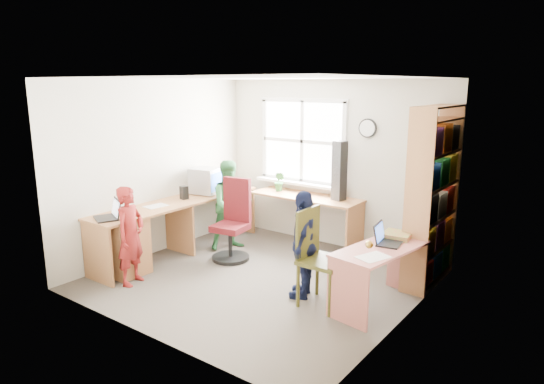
# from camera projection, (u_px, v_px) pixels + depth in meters

# --- Properties ---
(room) EXTENTS (3.64, 3.44, 2.44)m
(room) POSITION_uv_depth(u_px,v_px,m) (265.00, 181.00, 5.72)
(room) COLOR #423B34
(room) RESTS_ON ground
(l_desk) EXTENTS (2.38, 2.95, 0.75)m
(l_desk) POSITION_uv_depth(u_px,v_px,m) (168.00, 230.00, 6.36)
(l_desk) COLOR #AF7446
(l_desk) RESTS_ON ground
(right_desk) EXTENTS (0.71, 1.22, 0.66)m
(right_desk) POSITION_uv_depth(u_px,v_px,m) (380.00, 264.00, 5.10)
(right_desk) COLOR #B5665A
(right_desk) RESTS_ON ground
(bookshelf) EXTENTS (0.30, 1.02, 2.10)m
(bookshelf) POSITION_uv_depth(u_px,v_px,m) (432.00, 200.00, 5.67)
(bookshelf) COLOR #AF7446
(bookshelf) RESTS_ON ground
(swivel_chair) EXTENTS (0.59, 0.59, 1.09)m
(swivel_chair) POSITION_uv_depth(u_px,v_px,m) (233.00, 225.00, 6.55)
(swivel_chair) COLOR black
(swivel_chair) RESTS_ON ground
(wooden_chair) EXTENTS (0.45, 0.45, 1.05)m
(wooden_chair) POSITION_uv_depth(u_px,v_px,m) (317.00, 254.00, 5.16)
(wooden_chair) COLOR #413F15
(wooden_chair) RESTS_ON ground
(crt_monitor) EXTENTS (0.45, 0.42, 0.38)m
(crt_monitor) POSITION_uv_depth(u_px,v_px,m) (206.00, 181.00, 7.10)
(crt_monitor) COLOR #A1A0A5
(crt_monitor) RESTS_ON l_desk
(laptop_left) EXTENTS (0.42, 0.39, 0.23)m
(laptop_left) POSITION_uv_depth(u_px,v_px,m) (110.00, 214.00, 5.83)
(laptop_left) COLOR black
(laptop_left) RESTS_ON l_desk
(laptop_right) EXTENTS (0.31, 0.36, 0.22)m
(laptop_right) POSITION_uv_depth(u_px,v_px,m) (385.00, 239.00, 5.19)
(laptop_right) COLOR black
(laptop_right) RESTS_ON right_desk
(speaker_a) EXTENTS (0.11, 0.11, 0.19)m
(speaker_a) POSITION_uv_depth(u_px,v_px,m) (184.00, 193.00, 6.79)
(speaker_a) COLOR black
(speaker_a) RESTS_ON l_desk
(speaker_b) EXTENTS (0.10, 0.10, 0.18)m
(speaker_b) POSITION_uv_depth(u_px,v_px,m) (216.00, 186.00, 7.22)
(speaker_b) COLOR black
(speaker_b) RESTS_ON l_desk
(cd_tower) EXTENTS (0.20, 0.18, 0.83)m
(cd_tower) POSITION_uv_depth(u_px,v_px,m) (339.00, 171.00, 6.68)
(cd_tower) COLOR black
(cd_tower) RESTS_ON l_desk
(game_box) EXTENTS (0.32, 0.32, 0.06)m
(game_box) POSITION_uv_depth(u_px,v_px,m) (397.00, 235.00, 5.39)
(game_box) COLOR red
(game_box) RESTS_ON right_desk
(paper_a) EXTENTS (0.23, 0.31, 0.00)m
(paper_a) POSITION_uv_depth(u_px,v_px,m) (156.00, 206.00, 6.42)
(paper_a) COLOR silver
(paper_a) RESTS_ON l_desk
(paper_b) EXTENTS (0.32, 0.37, 0.00)m
(paper_b) POSITION_uv_depth(u_px,v_px,m) (373.00, 257.00, 4.78)
(paper_b) COLOR silver
(paper_b) RESTS_ON right_desk
(potted_plant) EXTENTS (0.18, 0.15, 0.30)m
(potted_plant) POSITION_uv_depth(u_px,v_px,m) (279.00, 182.00, 7.27)
(potted_plant) COLOR #2C6F34
(potted_plant) RESTS_ON l_desk
(person_red) EXTENTS (0.39, 0.49, 1.18)m
(person_red) POSITION_uv_depth(u_px,v_px,m) (131.00, 236.00, 5.69)
(person_red) COLOR maroon
(person_red) RESTS_ON ground
(person_green) EXTENTS (0.71, 0.78, 1.29)m
(person_green) POSITION_uv_depth(u_px,v_px,m) (231.00, 205.00, 6.92)
(person_green) COLOR #2E733A
(person_green) RESTS_ON ground
(person_navy) EXTENTS (0.54, 0.77, 1.21)m
(person_navy) POSITION_uv_depth(u_px,v_px,m) (304.00, 244.00, 5.34)
(person_navy) COLOR #121939
(person_navy) RESTS_ON ground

